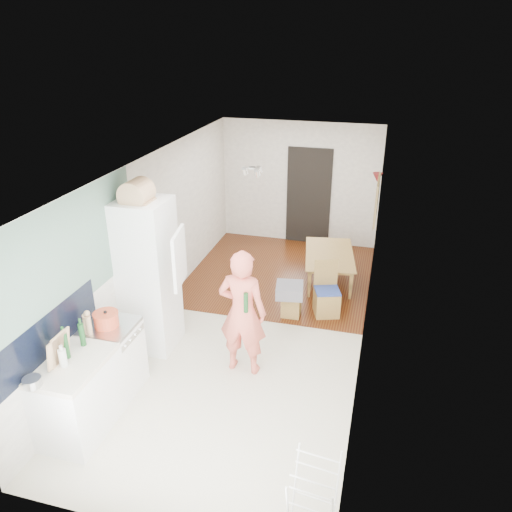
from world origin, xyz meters
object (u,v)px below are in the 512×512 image
at_px(dining_table, 330,269).
at_px(dining_chair, 327,290).
at_px(drying_rack, 313,499).
at_px(person, 242,302).
at_px(stool, 291,305).

distance_m(dining_table, dining_chair, 1.21).
height_order(dining_table, drying_rack, drying_rack).
bearing_deg(drying_rack, dining_chair, 102.96).
bearing_deg(drying_rack, person, 128.09).
xyz_separation_m(person, dining_table, (0.78, 2.85, -0.79)).
xyz_separation_m(dining_chair, stool, (-0.52, -0.17, -0.25)).
distance_m(person, stool, 1.73).
height_order(person, drying_rack, person).
bearing_deg(person, drying_rack, 122.80).
distance_m(stool, drying_rack, 3.70).
xyz_separation_m(dining_chair, drying_rack, (0.38, -3.76, -0.06)).
relative_size(dining_table, stool, 3.36).
height_order(stool, drying_rack, drying_rack).
distance_m(person, drying_rack, 2.52).
relative_size(dining_table, drying_rack, 1.64).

